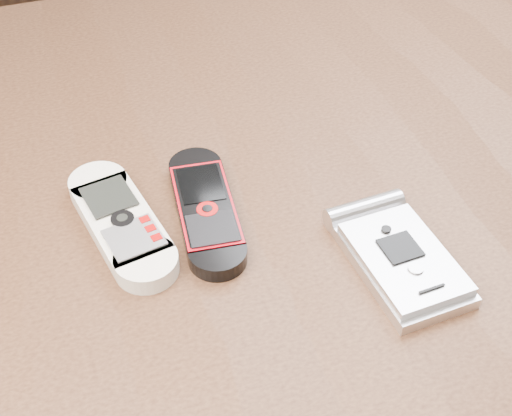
{
  "coord_description": "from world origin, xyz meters",
  "views": [
    {
      "loc": [
        -0.12,
        -0.36,
        1.12
      ],
      "look_at": [
        0.01,
        0.0,
        0.76
      ],
      "focal_mm": 50.0,
      "sensor_mm": 36.0,
      "label": 1
    }
  ],
  "objects_px": {
    "table": "(250,309)",
    "nokia_black_red": "(206,209)",
    "nokia_white": "(121,222)",
    "motorola_razr": "(401,258)"
  },
  "relations": [
    {
      "from": "table",
      "to": "motorola_razr",
      "type": "height_order",
      "value": "motorola_razr"
    },
    {
      "from": "nokia_black_red",
      "to": "motorola_razr",
      "type": "distance_m",
      "value": 0.15
    },
    {
      "from": "nokia_white",
      "to": "nokia_black_red",
      "type": "height_order",
      "value": "nokia_white"
    },
    {
      "from": "nokia_white",
      "to": "nokia_black_red",
      "type": "xyz_separation_m",
      "value": [
        0.06,
        -0.01,
        -0.0
      ]
    },
    {
      "from": "nokia_white",
      "to": "nokia_black_red",
      "type": "distance_m",
      "value": 0.06
    },
    {
      "from": "table",
      "to": "nokia_black_red",
      "type": "xyz_separation_m",
      "value": [
        -0.03,
        0.01,
        0.11
      ]
    },
    {
      "from": "table",
      "to": "motorola_razr",
      "type": "relative_size",
      "value": 10.33
    },
    {
      "from": "table",
      "to": "nokia_white",
      "type": "height_order",
      "value": "nokia_white"
    },
    {
      "from": "nokia_black_red",
      "to": "table",
      "type": "bearing_deg",
      "value": -20.72
    },
    {
      "from": "nokia_white",
      "to": "nokia_black_red",
      "type": "relative_size",
      "value": 1.01
    }
  ]
}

